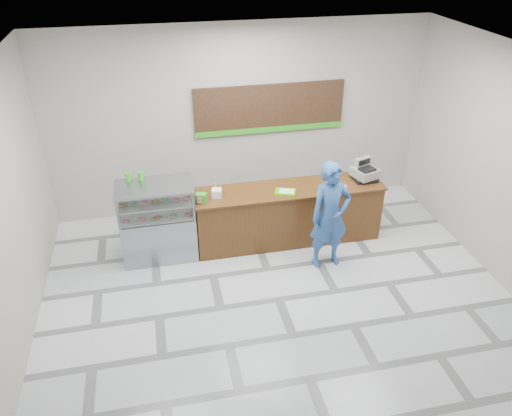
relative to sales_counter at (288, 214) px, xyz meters
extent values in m
plane|color=silver|center=(-0.55, -1.55, -0.52)|extent=(7.00, 7.00, 0.00)
plane|color=#B2ADA3|center=(-0.55, 1.45, 1.23)|extent=(7.00, 0.00, 7.00)
plane|color=silver|center=(-0.55, -1.55, 2.98)|extent=(7.00, 7.00, 0.00)
cube|color=#5B3410|center=(0.00, 0.00, -0.02)|extent=(3.20, 0.70, 1.00)
cube|color=#5B3410|center=(0.00, 0.00, 0.50)|extent=(3.26, 0.76, 0.03)
cube|color=gray|center=(-2.22, 0.00, -0.12)|extent=(1.20, 0.70, 0.80)
cube|color=white|center=(-2.22, 0.00, 0.53)|extent=(1.20, 0.70, 0.50)
cube|color=gray|center=(-2.22, 0.00, 0.80)|extent=(1.22, 0.72, 0.03)
cube|color=silver|center=(-2.22, 0.00, 0.30)|extent=(1.14, 0.64, 0.02)
cube|color=silver|center=(-2.22, 0.00, 0.54)|extent=(1.14, 0.64, 0.02)
torus|color=pink|center=(-2.72, -0.10, 0.34)|extent=(0.15, 0.15, 0.05)
torus|color=pink|center=(-2.47, -0.10, 0.34)|extent=(0.15, 0.15, 0.05)
torus|color=#A37536|center=(-2.22, -0.10, 0.34)|extent=(0.15, 0.15, 0.05)
torus|color=#77CE77|center=(-1.97, -0.10, 0.34)|extent=(0.15, 0.15, 0.05)
torus|color=pink|center=(-1.72, -0.10, 0.34)|extent=(0.15, 0.15, 0.05)
torus|color=#A37536|center=(-2.72, 0.05, 0.58)|extent=(0.15, 0.15, 0.05)
torus|color=#77CE77|center=(-2.55, 0.05, 0.58)|extent=(0.15, 0.15, 0.05)
torus|color=pink|center=(-2.39, 0.05, 0.58)|extent=(0.15, 0.15, 0.05)
torus|color=#A37536|center=(-2.22, 0.05, 0.58)|extent=(0.15, 0.15, 0.05)
torus|color=#77CE77|center=(-2.05, 0.05, 0.58)|extent=(0.15, 0.15, 0.05)
torus|color=pink|center=(-1.89, 0.05, 0.58)|extent=(0.15, 0.15, 0.05)
torus|color=pink|center=(-1.72, 0.05, 0.58)|extent=(0.15, 0.15, 0.05)
cube|color=black|center=(0.00, 1.41, 1.43)|extent=(2.80, 0.05, 0.90)
cube|color=green|center=(0.00, 1.38, 1.03)|extent=(2.80, 0.02, 0.10)
cube|color=black|center=(1.37, 0.04, 0.54)|extent=(0.38, 0.38, 0.06)
cube|color=gray|center=(1.37, 0.04, 0.65)|extent=(0.49, 0.50, 0.15)
cube|color=black|center=(1.37, -0.04, 0.74)|extent=(0.31, 0.26, 0.04)
cube|color=gray|center=(1.37, 0.15, 0.80)|extent=(0.34, 0.19, 0.15)
cube|color=black|center=(1.37, 0.10, 0.82)|extent=(0.24, 0.09, 0.10)
cube|color=black|center=(0.70, -0.15, 0.53)|extent=(0.12, 0.18, 0.04)
cube|color=#3CD900|center=(-0.09, -0.12, 0.52)|extent=(0.40, 0.34, 0.02)
cube|color=white|center=(-0.08, -0.12, 0.53)|extent=(0.28, 0.24, 0.00)
cube|color=white|center=(-1.23, -0.03, 0.58)|extent=(0.19, 0.19, 0.13)
cylinder|color=silver|center=(-1.24, 0.02, 0.58)|extent=(0.08, 0.08, 0.13)
cube|color=green|center=(-1.50, -0.15, 0.59)|extent=(0.20, 0.16, 0.15)
cylinder|color=pink|center=(0.91, -0.13, 0.52)|extent=(0.16, 0.16, 0.00)
cylinder|color=green|center=(-2.60, 0.27, 0.88)|extent=(0.09, 0.09, 0.13)
cylinder|color=green|center=(-2.41, 0.24, 0.89)|extent=(0.09, 0.09, 0.14)
imported|color=#2D579D|center=(0.46, -0.81, 0.39)|extent=(0.70, 0.49, 1.82)
camera|label=1|loc=(-2.12, -7.12, 4.50)|focal=35.00mm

